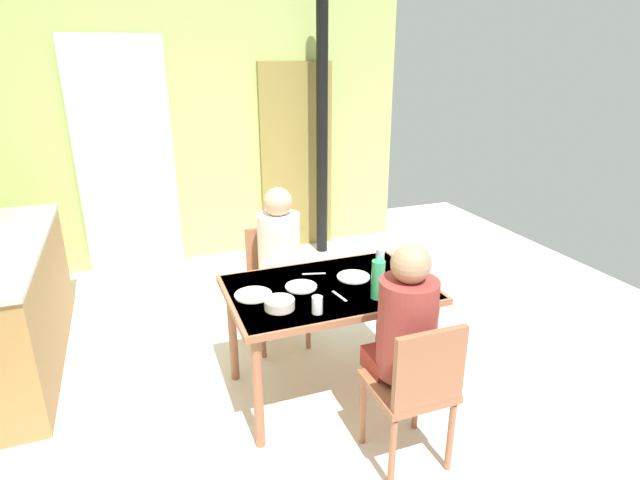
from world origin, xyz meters
name	(u,v)px	position (x,y,z in m)	size (l,w,h in m)	color
ground_plane	(289,401)	(0.00, 0.00, 0.00)	(7.11, 7.11, 0.00)	silver
wall_back	(205,130)	(0.00, 2.73, 1.34)	(4.20, 0.10, 2.67)	#A7BA65
door_wooden	(297,158)	(0.94, 2.65, 1.00)	(0.80, 0.05, 2.00)	olive
stove_pipe_column	(322,129)	(1.14, 2.38, 1.34)	(0.12, 0.12, 2.67)	black
curtain_panel	(126,158)	(-0.79, 2.63, 1.12)	(0.90, 0.03, 2.24)	white
kitchen_counter	(6,307)	(-1.67, 1.08, 0.45)	(0.61, 1.88, 0.91)	olive
dining_table	(329,299)	(0.28, 0.02, 0.66)	(1.23, 0.82, 0.74)	#92593C
chair_near_diner	(416,386)	(0.45, -0.74, 0.50)	(0.40, 0.40, 0.87)	#92593C
chair_far_diner	(276,278)	(0.15, 0.78, 0.50)	(0.40, 0.40, 0.87)	#92593C
person_near_diner	(405,324)	(0.45, -0.60, 0.78)	(0.30, 0.37, 0.77)	maroon
person_far_diner	(280,249)	(0.15, 0.65, 0.78)	(0.30, 0.37, 0.77)	silver
water_bottle_green_near	(378,278)	(0.49, -0.22, 0.87)	(0.08, 0.08, 0.26)	#329E5E
serving_bowl_center	(279,304)	(-0.08, -0.14, 0.77)	(0.17, 0.17, 0.06)	silver
dinner_plate_near_left	(353,277)	(0.47, 0.09, 0.75)	(0.21, 0.21, 0.01)	white
dinner_plate_near_right	(301,287)	(0.12, 0.07, 0.75)	(0.19, 0.19, 0.01)	white
dinner_plate_far_center	(253,295)	(-0.18, 0.06, 0.75)	(0.22, 0.22, 0.01)	white
drinking_glass_by_near_diner	(380,255)	(0.76, 0.28, 0.79)	(0.06, 0.06, 0.09)	silver
drinking_glass_by_far_diner	(317,305)	(0.10, -0.27, 0.79)	(0.06, 0.06, 0.10)	silver
cutlery_knife_near	(339,296)	(0.29, -0.12, 0.75)	(0.15, 0.02, 0.00)	silver
cutlery_fork_near	(391,288)	(0.62, -0.13, 0.75)	(0.15, 0.02, 0.00)	silver
cutlery_knife_far	(314,274)	(0.26, 0.23, 0.75)	(0.15, 0.02, 0.00)	silver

